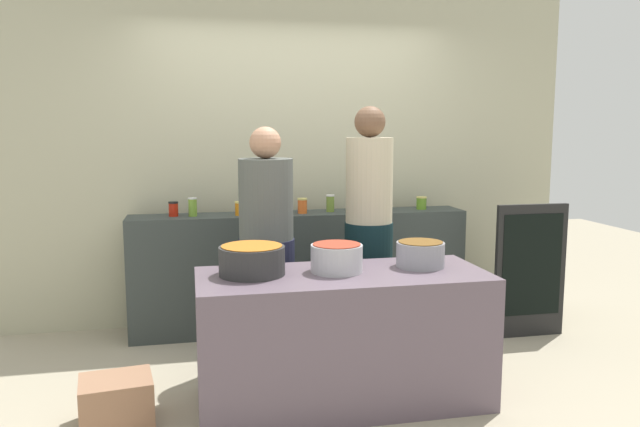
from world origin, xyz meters
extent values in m
plane|color=tan|center=(0.00, 0.00, 0.00)|extent=(12.00, 12.00, 0.00)
cube|color=#B4B092|center=(0.00, 1.45, 1.50)|extent=(4.80, 0.12, 3.00)
cube|color=#353C3A|center=(0.00, 1.10, 0.48)|extent=(2.70, 0.36, 0.95)
cube|color=#5F4F5C|center=(0.00, -0.30, 0.39)|extent=(1.70, 0.70, 0.79)
cylinder|color=#B11E0E|center=(-0.99, 1.11, 1.00)|extent=(0.07, 0.07, 0.10)
cylinder|color=black|center=(-0.99, 1.11, 1.06)|extent=(0.08, 0.08, 0.01)
cylinder|color=olive|center=(-0.85, 1.08, 1.02)|extent=(0.06, 0.06, 0.13)
cylinder|color=silver|center=(-0.85, 1.08, 1.09)|extent=(0.07, 0.07, 0.01)
cylinder|color=orange|center=(-0.49, 1.06, 1.00)|extent=(0.08, 0.08, 0.10)
cylinder|color=#D6C666|center=(-0.49, 1.06, 1.05)|extent=(0.08, 0.08, 0.01)
cylinder|color=#B22C0E|center=(-0.34, 1.03, 1.01)|extent=(0.09, 0.09, 0.11)
cylinder|color=black|center=(-0.34, 1.03, 1.07)|extent=(0.09, 0.09, 0.01)
cylinder|color=#480F4F|center=(-0.13, 1.15, 1.01)|extent=(0.07, 0.07, 0.12)
cylinder|color=#D6C666|center=(-0.13, 1.15, 1.08)|extent=(0.07, 0.07, 0.01)
cylinder|color=orange|center=(0.01, 1.07, 1.01)|extent=(0.07, 0.07, 0.11)
cylinder|color=#D6C666|center=(0.01, 1.07, 1.07)|extent=(0.08, 0.08, 0.01)
cylinder|color=olive|center=(0.25, 1.11, 1.02)|extent=(0.06, 0.06, 0.13)
cylinder|color=silver|center=(0.25, 1.11, 1.09)|extent=(0.07, 0.07, 0.01)
cylinder|color=#235C2D|center=(0.42, 1.04, 1.01)|extent=(0.07, 0.07, 0.11)
cylinder|color=black|center=(0.42, 1.04, 1.07)|extent=(0.07, 0.07, 0.01)
cylinder|color=olive|center=(0.66, 1.04, 1.02)|extent=(0.07, 0.07, 0.13)
cylinder|color=silver|center=(0.66, 1.04, 1.09)|extent=(0.07, 0.07, 0.01)
cylinder|color=#5E8F26|center=(1.03, 1.10, 1.00)|extent=(0.08, 0.08, 0.10)
cylinder|color=#D6C666|center=(1.03, 1.10, 1.05)|extent=(0.09, 0.09, 0.01)
cylinder|color=#2D2D2D|center=(-0.52, -0.23, 0.87)|extent=(0.38, 0.38, 0.17)
cylinder|color=#AC621E|center=(-0.52, -0.23, 0.96)|extent=(0.35, 0.35, 0.00)
cylinder|color=#B7B7BC|center=(-0.03, -0.26, 0.87)|extent=(0.31, 0.31, 0.16)
cylinder|color=#963523|center=(-0.03, -0.26, 0.95)|extent=(0.28, 0.28, 0.00)
cylinder|color=gray|center=(0.50, -0.23, 0.86)|extent=(0.29, 0.29, 0.15)
cylinder|color=brown|center=(0.50, -0.23, 0.94)|extent=(0.27, 0.27, 0.00)
cylinder|color=#1C1E34|center=(-0.37, 0.37, 0.44)|extent=(0.38, 0.38, 0.88)
cylinder|color=#4E524E|center=(-0.37, 0.37, 1.16)|extent=(0.37, 0.37, 0.54)
sphere|color=tan|center=(-0.37, 0.37, 1.53)|extent=(0.21, 0.21, 0.21)
cylinder|color=black|center=(0.37, 0.41, 0.48)|extent=(0.34, 0.34, 0.97)
cylinder|color=#BFB291|center=(0.37, 0.41, 1.27)|extent=(0.33, 0.33, 0.59)
sphere|color=brown|center=(0.37, 0.41, 1.67)|extent=(0.22, 0.22, 0.22)
cube|color=#996D50|center=(-1.29, -0.32, 0.13)|extent=(0.43, 0.36, 0.26)
cube|color=black|center=(1.71, 0.52, 0.52)|extent=(0.59, 0.04, 1.05)
cube|color=black|center=(1.71, 0.50, 0.58)|extent=(0.50, 0.01, 0.80)
camera|label=1|loc=(-0.86, -3.70, 1.63)|focal=34.46mm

